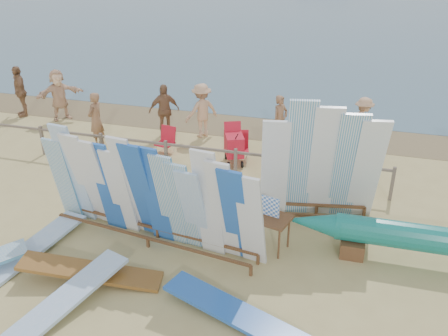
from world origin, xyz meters
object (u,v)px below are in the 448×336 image
(outrigger_canoe, at_px, (446,243))
(stroller, at_px, (234,148))
(vendor_table, at_px, (267,231))
(beachgoer_1, at_px, (96,119))
(side_surfboard_rack, at_px, (322,168))
(flat_board_b, at_px, (64,310))
(beach_chair_right, at_px, (239,152))
(beachgoer_7, at_px, (280,120))
(beach_chair_left, at_px, (166,145))
(beachgoer_8, at_px, (354,156))
(beachgoer_3, at_px, (202,111))
(flat_board_a, at_px, (34,252))
(beachgoer_9, at_px, (363,122))
(beachgoer_10, at_px, (359,147))
(flat_board_c, at_px, (92,280))
(beachgoer_11, at_px, (59,95))
(beachgoer_6, at_px, (307,152))
(main_surfboard_rack, at_px, (150,197))
(beachgoer_4, at_px, (164,111))
(beachgoer_extra_1, at_px, (20,91))
(flat_board_d, at_px, (234,318))

(outrigger_canoe, bearing_deg, stroller, 144.69)
(vendor_table, xyz_separation_m, beachgoer_1, (-6.26, 3.98, 0.45))
(side_surfboard_rack, relative_size, flat_board_b, 1.11)
(beach_chair_right, xyz_separation_m, beachgoer_7, (0.89, 1.59, 0.54))
(beach_chair_left, relative_size, stroller, 0.68)
(beachgoer_8, bearing_deg, beach_chair_left, 164.67)
(beachgoer_7, bearing_deg, beachgoer_3, 127.00)
(flat_board_a, relative_size, stroller, 2.33)
(beachgoer_3, bearing_deg, beachgoer_9, 139.35)
(beachgoer_1, bearing_deg, beachgoer_10, 93.76)
(flat_board_c, bearing_deg, beachgoer_11, 25.08)
(outrigger_canoe, bearing_deg, flat_board_b, -154.79)
(flat_board_c, xyz_separation_m, beachgoer_8, (4.53, 5.47, 0.82))
(beach_chair_left, relative_size, beachgoer_9, 0.50)
(beachgoer_6, bearing_deg, beachgoer_1, -56.61)
(flat_board_a, distance_m, beachgoer_1, 5.84)
(beachgoer_11, bearing_deg, main_surfboard_rack, -95.50)
(main_surfboard_rack, bearing_deg, flat_board_b, -97.21)
(beach_chair_right, height_order, beachgoer_4, beachgoer_4)
(beachgoer_11, distance_m, beachgoer_extra_1, 1.59)
(flat_board_b, distance_m, stroller, 6.88)
(flat_board_d, relative_size, flat_board_b, 1.00)
(beach_chair_right, height_order, beachgoer_7, beachgoer_7)
(beachgoer_1, bearing_deg, vendor_table, 61.86)
(beachgoer_6, bearing_deg, beachgoer_4, -72.92)
(vendor_table, height_order, beach_chair_right, vendor_table)
(beachgoer_6, xyz_separation_m, beachgoer_9, (1.36, 2.75, -0.00))
(flat_board_d, distance_m, flat_board_b, 2.99)
(beachgoer_9, height_order, beachgoer_7, beachgoer_9)
(side_surfboard_rack, height_order, beachgoer_6, side_surfboard_rack)
(beachgoer_extra_1, bearing_deg, flat_board_c, -1.89)
(flat_board_d, height_order, beachgoer_extra_1, beachgoer_extra_1)
(side_surfboard_rack, height_order, beachgoer_10, side_surfboard_rack)
(flat_board_d, xyz_separation_m, beachgoer_6, (0.45, 5.67, 0.79))
(side_surfboard_rack, relative_size, beach_chair_left, 3.80)
(beachgoer_1, height_order, beachgoer_11, beachgoer_11)
(beachgoer_8, relative_size, beachgoer_7, 1.04)
(main_surfboard_rack, relative_size, beachgoer_4, 2.88)
(beachgoer_9, height_order, beachgoer_8, beachgoer_8)
(vendor_table, relative_size, beach_chair_left, 1.55)
(outrigger_canoe, bearing_deg, beachgoer_7, 127.01)
(flat_board_a, xyz_separation_m, stroller, (2.83, 5.43, 0.47))
(beach_chair_left, relative_size, beachgoer_11, 0.44)
(vendor_table, distance_m, stroller, 4.26)
(outrigger_canoe, bearing_deg, beachgoer_8, 119.93)
(main_surfboard_rack, relative_size, beachgoer_8, 3.05)
(outrigger_canoe, height_order, beachgoer_11, beachgoer_11)
(flat_board_b, bearing_deg, stroller, 97.87)
(flat_board_c, xyz_separation_m, beachgoer_4, (-1.55, 7.32, 0.87))
(beachgoer_11, distance_m, beachgoer_10, 10.59)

